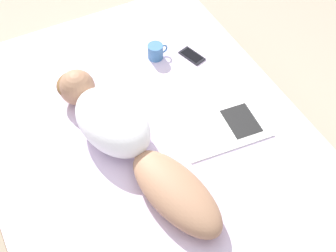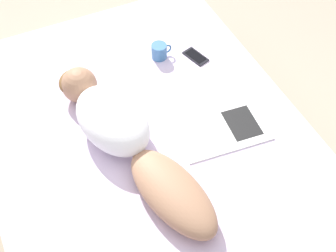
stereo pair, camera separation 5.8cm
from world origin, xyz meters
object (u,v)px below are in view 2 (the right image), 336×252
person (123,134)px  coffee_mug (159,51)px  cell_phone (196,56)px  open_magazine (222,129)px

person → coffee_mug: bearing=38.0°
person → cell_phone: bearing=22.2°
person → cell_phone: size_ratio=7.23×
open_magazine → person: bearing=172.1°
open_magazine → coffee_mug: 0.65m
person → open_magazine: (0.50, -0.12, -0.10)m
open_magazine → coffee_mug: bearing=101.5°
open_magazine → cell_phone: same height
person → open_magazine: 0.53m
coffee_mug → cell_phone: (0.19, -0.09, -0.04)m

